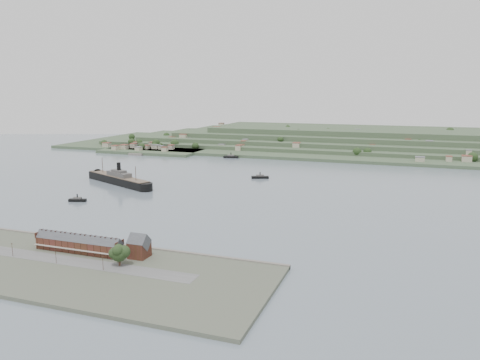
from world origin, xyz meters
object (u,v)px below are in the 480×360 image
(terrace_row, at_px, (79,244))
(fig_tree, at_px, (119,253))
(tugboat, at_px, (77,200))
(gabled_building, at_px, (139,247))
(steamship, at_px, (117,179))

(terrace_row, height_order, fig_tree, fig_tree)
(tugboat, relative_size, fig_tree, 1.27)
(terrace_row, bearing_deg, gabled_building, 6.12)
(terrace_row, relative_size, fig_tree, 4.62)
(gabled_building, bearing_deg, tugboat, 140.19)
(steamship, relative_size, fig_tree, 8.56)
(steamship, xyz_separation_m, fig_tree, (135.39, -197.11, 4.47))
(tugboat, distance_m, fig_tree, 170.51)
(terrace_row, bearing_deg, tugboat, 128.94)
(steamship, relative_size, tugboat, 6.75)
(steamship, xyz_separation_m, tugboat, (13.48, -78.15, -3.26))
(terrace_row, distance_m, tugboat, 138.89)
(gabled_building, distance_m, tugboat, 162.49)
(gabled_building, xyz_separation_m, fig_tree, (-2.81, -15.02, 1.17))
(terrace_row, height_order, steamship, steamship)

